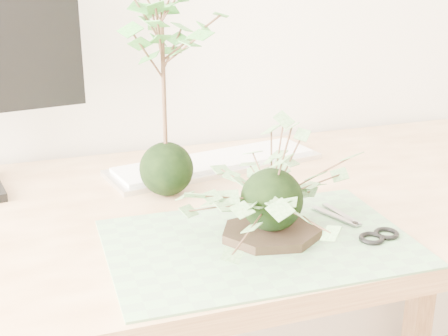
{
  "coord_description": "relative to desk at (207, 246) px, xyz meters",
  "views": [
    {
      "loc": [
        -0.32,
        0.22,
        1.19
      ],
      "look_at": [
        0.0,
        1.14,
        0.84
      ],
      "focal_mm": 50.0,
      "sensor_mm": 36.0,
      "label": 1
    }
  ],
  "objects": [
    {
      "name": "desk",
      "position": [
        0.0,
        0.0,
        0.0
      ],
      "size": [
        1.6,
        0.7,
        0.74
      ],
      "color": "#DCBB8B",
      "rests_on": "ground_plane"
    },
    {
      "name": "cutting_mat",
      "position": [
        0.03,
        -0.18,
        0.09
      ],
      "size": [
        0.49,
        0.33,
        0.0
      ],
      "primitive_type": "cube",
      "rotation": [
        0.0,
        0.0,
        -0.02
      ],
      "color": "slate",
      "rests_on": "desk"
    },
    {
      "name": "stone_dish",
      "position": [
        0.05,
        -0.18,
        0.1
      ],
      "size": [
        0.2,
        0.2,
        0.01
      ],
      "primitive_type": "cylinder",
      "rotation": [
        0.0,
        0.0,
        -0.2
      ],
      "color": "black",
      "rests_on": "cutting_mat"
    },
    {
      "name": "ivy_kokedama",
      "position": [
        0.05,
        -0.18,
        0.2
      ],
      "size": [
        0.31,
        0.31,
        0.2
      ],
      "rotation": [
        0.0,
        0.0,
        0.1
      ],
      "color": "black",
      "rests_on": "stone_dish"
    },
    {
      "name": "maple_kokedama",
      "position": [
        -0.06,
        0.07,
        0.39
      ],
      "size": [
        0.27,
        0.27,
        0.43
      ],
      "rotation": [
        0.0,
        0.0,
        0.22
      ],
      "color": "black",
      "rests_on": "desk"
    },
    {
      "name": "keyboard",
      "position": [
        0.08,
        0.19,
        0.1
      ],
      "size": [
        0.48,
        0.22,
        0.02
      ],
      "rotation": [
        0.0,
        0.0,
        0.18
      ],
      "color": "silver",
      "rests_on": "desk"
    },
    {
      "name": "scissors",
      "position": [
        0.21,
        -0.22,
        0.1
      ],
      "size": [
        0.08,
        0.17,
        0.01
      ],
      "rotation": [
        0.0,
        0.0,
        0.23
      ],
      "color": "gray",
      "rests_on": "cutting_mat"
    }
  ]
}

